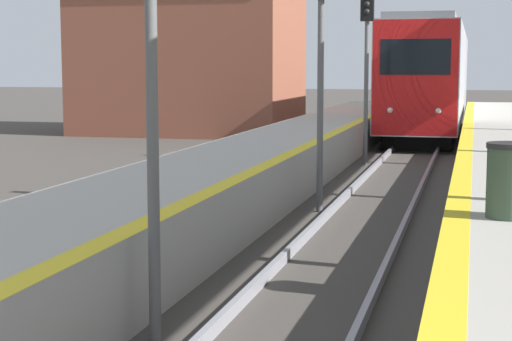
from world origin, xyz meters
The scene contains 5 objects.
train centered at (0.00, 36.83, 2.27)m, with size 2.69×23.97×4.46m.
signal_mid centered at (-0.99, 13.81, 3.39)m, with size 0.36×0.31×4.87m.
signal_far centered at (-1.11, 21.80, 3.39)m, with size 0.36×0.31×4.87m.
trash_bin centered at (2.22, 7.93, 1.48)m, with size 0.55×0.55×0.85m.
station_building centered at (-9.59, 31.81, 3.10)m, with size 8.86×6.71×6.17m.
Camera 1 is at (1.80, -1.98, 2.75)m, focal length 60.00 mm.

